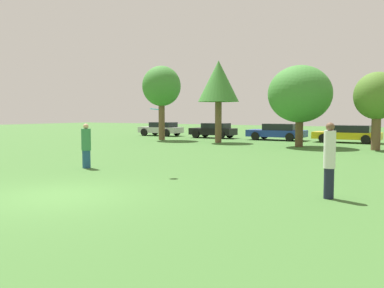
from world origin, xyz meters
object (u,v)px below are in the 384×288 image
Objects in this scene: parked_car_black at (214,130)px; parked_car_blue at (278,132)px; parked_car_silver at (161,129)px; tree_3 at (377,97)px; tree_1 at (218,82)px; person_catcher at (329,160)px; parked_car_yellow at (348,134)px; frisbee at (154,109)px; tree_2 at (300,94)px; tree_0 at (162,87)px; person_thrower at (86,146)px.

parked_car_black is 5.60m from parked_car_blue.
tree_3 is at bearing 162.98° from parked_car_silver.
person_catcher is at bearing -54.11° from tree_1.
parked_car_black is 0.84× the size of parked_car_yellow.
person_catcher is at bearing 133.47° from parked_car_silver.
frisbee is at bearing 97.46° from parked_car_blue.
parked_car_yellow is (1.91, 5.38, -2.63)m from tree_2.
tree_0 is 11.30m from tree_2.
frisbee reaches higher than person_thrower.
tree_0 is 1.30× the size of tree_3.
parked_car_yellow is (-2.55, 5.43, -2.39)m from tree_3.
person_catcher reaches higher than parked_car_black.
tree_0 is 1.26× the size of parked_car_yellow.
parked_car_black is at bearing 1.24° from parked_car_blue.
tree_0 reaches higher than tree_3.
tree_0 is at bearing 18.49° from parked_car_yellow.
tree_3 reaches higher than parked_car_yellow.
parked_car_yellow is (7.97, 4.77, -3.65)m from tree_1.
tree_3 is 1.10× the size of parked_car_silver.
tree_3 is at bearing 158.13° from parked_car_black.
parked_car_silver is at bearing 149.60° from tree_1.
tree_3 is at bearing 70.38° from frisbee.
person_catcher is 0.47× the size of parked_car_silver.
person_thrower is 3.59m from frisbee.
parked_car_blue is (11.36, -0.29, 0.00)m from parked_car_silver.
tree_1 is 1.31× the size of tree_3.
parked_car_silver reaches higher than parked_car_yellow.
tree_0 is 0.99× the size of tree_1.
tree_3 reaches higher than parked_car_silver.
parked_car_black is at bearing 175.14° from parked_car_silver.
frisbee is 16.03m from tree_1.
parked_car_black is 0.87× the size of parked_car_blue.
tree_3 is (10.52, -0.66, -1.26)m from tree_1.
tree_0 is at bearing 125.60° from parked_car_silver.
tree_1 is 10.62m from tree_3.
tree_3 is (5.09, 14.29, 0.78)m from frisbee.
parked_car_yellow is at bearing 79.66° from person_thrower.
parked_car_yellow is (13.14, 4.49, -3.50)m from tree_0.
tree_2 reaches higher than person_catcher.
tree_2 is 1.32× the size of parked_car_black.
person_catcher is 25.10m from parked_car_black.
tree_1 is (-2.12, 14.90, 3.45)m from person_thrower.
parked_car_black is at bearing 158.51° from tree_3.
tree_2 is 4.47m from tree_3.
frisbee is 21.32m from parked_car_black.
tree_1 is 1.31× the size of parked_car_blue.
person_catcher is 15.44m from tree_3.
parked_car_black is (-8.94, 5.23, -2.62)m from tree_2.
parked_car_blue is 5.26m from parked_car_yellow.
tree_2 is at bearing 149.29° from parked_car_black.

